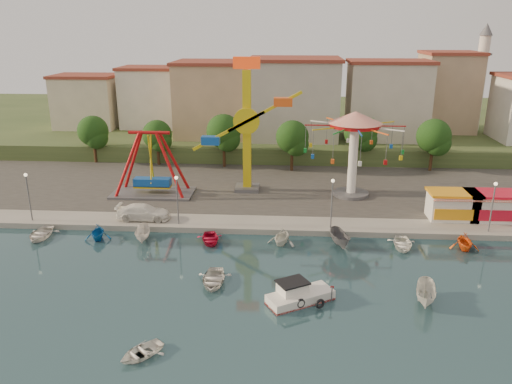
# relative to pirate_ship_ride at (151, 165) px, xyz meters

# --- Properties ---
(ground) EXTENTS (200.00, 200.00, 0.00)m
(ground) POSITION_rel_pirate_ship_ride_xyz_m (13.23, -22.45, -4.39)
(ground) COLOR #132B36
(ground) RESTS_ON ground
(quay_deck) EXTENTS (200.00, 100.00, 0.60)m
(quay_deck) POSITION_rel_pirate_ship_ride_xyz_m (13.23, 39.55, -4.09)
(quay_deck) COLOR #9E998E
(quay_deck) RESTS_ON ground
(asphalt_pad) EXTENTS (90.00, 28.00, 0.01)m
(asphalt_pad) POSITION_rel_pirate_ship_ride_xyz_m (13.23, 7.55, -3.79)
(asphalt_pad) COLOR #4C4944
(asphalt_pad) RESTS_ON quay_deck
(hill_terrace) EXTENTS (200.00, 60.00, 3.00)m
(hill_terrace) POSITION_rel_pirate_ship_ride_xyz_m (13.23, 44.55, -2.89)
(hill_terrace) COLOR #384C26
(hill_terrace) RESTS_ON ground
(pirate_ship_ride) EXTENTS (10.00, 5.00, 8.00)m
(pirate_ship_ride) POSITION_rel_pirate_ship_ride_xyz_m (0.00, 0.00, 0.00)
(pirate_ship_ride) COLOR #59595E
(pirate_ship_ride) RESTS_ON quay_deck
(kamikaze_tower) EXTENTS (8.96, 3.10, 16.50)m
(kamikaze_tower) POSITION_rel_pirate_ship_ride_xyz_m (12.03, 2.26, 3.94)
(kamikaze_tower) COLOR #59595E
(kamikaze_tower) RESTS_ON quay_deck
(wave_swinger) EXTENTS (11.60, 11.60, 10.40)m
(wave_swinger) POSITION_rel_pirate_ship_ride_xyz_m (24.53, 1.29, 3.80)
(wave_swinger) COLOR #59595E
(wave_swinger) RESTS_ON quay_deck
(booth_left) EXTENTS (5.40, 3.78, 3.08)m
(booth_left) POSITION_rel_pirate_ship_ride_xyz_m (34.54, -5.96, -2.23)
(booth_left) COLOR white
(booth_left) RESTS_ON quay_deck
(booth_mid) EXTENTS (5.40, 3.78, 3.08)m
(booth_mid) POSITION_rel_pirate_ship_ride_xyz_m (38.57, -5.96, -2.23)
(booth_mid) COLOR white
(booth_mid) RESTS_ON quay_deck
(lamp_post_0) EXTENTS (0.14, 0.14, 5.00)m
(lamp_post_0) POSITION_rel_pirate_ship_ride_xyz_m (-10.77, -9.45, -1.29)
(lamp_post_0) COLOR #59595E
(lamp_post_0) RESTS_ON quay_deck
(lamp_post_1) EXTENTS (0.14, 0.14, 5.00)m
(lamp_post_1) POSITION_rel_pirate_ship_ride_xyz_m (5.23, -9.45, -1.29)
(lamp_post_1) COLOR #59595E
(lamp_post_1) RESTS_ON quay_deck
(lamp_post_2) EXTENTS (0.14, 0.14, 5.00)m
(lamp_post_2) POSITION_rel_pirate_ship_ride_xyz_m (21.23, -9.45, -1.29)
(lamp_post_2) COLOR #59595E
(lamp_post_2) RESTS_ON quay_deck
(lamp_post_3) EXTENTS (0.14, 0.14, 5.00)m
(lamp_post_3) POSITION_rel_pirate_ship_ride_xyz_m (37.23, -9.45, -1.29)
(lamp_post_3) COLOR #59595E
(lamp_post_3) RESTS_ON quay_deck
(tree_0) EXTENTS (4.60, 4.60, 7.19)m
(tree_0) POSITION_rel_pirate_ship_ride_xyz_m (-12.77, 14.53, 1.08)
(tree_0) COLOR #382314
(tree_0) RESTS_ON quay_deck
(tree_1) EXTENTS (4.35, 4.35, 6.80)m
(tree_1) POSITION_rel_pirate_ship_ride_xyz_m (-2.77, 13.80, 0.81)
(tree_1) COLOR #382314
(tree_1) RESTS_ON quay_deck
(tree_2) EXTENTS (5.02, 5.02, 7.85)m
(tree_2) POSITION_rel_pirate_ship_ride_xyz_m (7.23, 13.36, 1.52)
(tree_2) COLOR #382314
(tree_2) RESTS_ON quay_deck
(tree_3) EXTENTS (4.68, 4.68, 7.32)m
(tree_3) POSITION_rel_pirate_ship_ride_xyz_m (17.23, 11.92, 1.16)
(tree_3) COLOR #382314
(tree_3) RESTS_ON quay_deck
(tree_4) EXTENTS (4.86, 4.86, 7.60)m
(tree_4) POSITION_rel_pirate_ship_ride_xyz_m (27.23, 14.91, 1.35)
(tree_4) COLOR #382314
(tree_4) RESTS_ON quay_deck
(tree_5) EXTENTS (4.83, 4.83, 7.54)m
(tree_5) POSITION_rel_pirate_ship_ride_xyz_m (37.23, 13.09, 1.31)
(tree_5) COLOR #382314
(tree_5) RESTS_ON quay_deck
(building_0) EXTENTS (9.26, 9.53, 11.87)m
(building_0) POSITION_rel_pirate_ship_ride_xyz_m (-20.14, 23.62, 4.54)
(building_0) COLOR beige
(building_0) RESTS_ON hill_terrace
(building_1) EXTENTS (12.33, 9.01, 8.63)m
(building_1) POSITION_rel_pirate_ship_ride_xyz_m (-8.09, 28.94, 2.92)
(building_1) COLOR silver
(building_1) RESTS_ON hill_terrace
(building_2) EXTENTS (11.95, 9.28, 11.23)m
(building_2) POSITION_rel_pirate_ship_ride_xyz_m (5.05, 29.52, 4.22)
(building_2) COLOR tan
(building_2) RESTS_ON hill_terrace
(building_3) EXTENTS (12.59, 10.50, 9.20)m
(building_3) POSITION_rel_pirate_ship_ride_xyz_m (18.84, 26.36, 3.20)
(building_3) COLOR beige
(building_3) RESTS_ON hill_terrace
(building_4) EXTENTS (10.75, 9.23, 9.24)m
(building_4) POSITION_rel_pirate_ship_ride_xyz_m (32.30, 29.76, 3.22)
(building_4) COLOR beige
(building_4) RESTS_ON hill_terrace
(building_5) EXTENTS (12.77, 10.96, 11.21)m
(building_5) POSITION_rel_pirate_ship_ride_xyz_m (45.60, 27.89, 4.21)
(building_5) COLOR tan
(building_5) RESTS_ON hill_terrace
(minaret) EXTENTS (2.80, 2.80, 18.00)m
(minaret) POSITION_rel_pirate_ship_ride_xyz_m (49.23, 31.55, 8.15)
(minaret) COLOR silver
(minaret) RESTS_ON hill_terrace
(cabin_motorboat) EXTENTS (5.55, 4.39, 1.85)m
(cabin_motorboat) POSITION_rel_pirate_ship_ride_xyz_m (17.71, -23.36, -3.90)
(cabin_motorboat) COLOR white
(cabin_motorboat) RESTS_ON ground
(rowboat_a) EXTENTS (2.93, 4.05, 0.83)m
(rowboat_a) POSITION_rel_pirate_ship_ride_xyz_m (10.62, -20.98, -3.98)
(rowboat_a) COLOR silver
(rowboat_a) RESTS_ON ground
(rowboat_b) EXTENTS (3.71, 3.80, 0.64)m
(rowboat_b) POSITION_rel_pirate_ship_ride_xyz_m (7.32, -30.86, -4.07)
(rowboat_b) COLOR white
(rowboat_b) RESTS_ON ground
(skiff) EXTENTS (2.40, 4.20, 1.53)m
(skiff) POSITION_rel_pirate_ship_ride_xyz_m (27.58, -22.93, -3.63)
(skiff) COLOR silver
(skiff) RESTS_ON ground
(van) EXTENTS (5.73, 2.39, 1.66)m
(van) POSITION_rel_pirate_ship_ride_xyz_m (1.21, -8.42, -2.97)
(van) COLOR white
(van) RESTS_ON quay_deck
(moored_boat_0) EXTENTS (2.95, 4.08, 0.83)m
(moored_boat_0) POSITION_rel_pirate_ship_ride_xyz_m (-8.36, -12.65, -3.98)
(moored_boat_0) COLOR silver
(moored_boat_0) RESTS_ON ground
(moored_boat_1) EXTENTS (3.22, 3.53, 1.59)m
(moored_boat_1) POSITION_rel_pirate_ship_ride_xyz_m (-2.33, -12.65, -3.60)
(moored_boat_1) COLOR #1362AC
(moored_boat_1) RESTS_ON ground
(moored_boat_2) EXTENTS (1.97, 3.84, 1.41)m
(moored_boat_2) POSITION_rel_pirate_ship_ride_xyz_m (2.29, -12.65, -3.69)
(moored_boat_2) COLOR silver
(moored_boat_2) RESTS_ON ground
(moored_boat_3) EXTENTS (3.19, 3.98, 0.73)m
(moored_boat_3) POSITION_rel_pirate_ship_ride_xyz_m (9.08, -12.65, -4.03)
(moored_boat_3) COLOR #B50E2F
(moored_boat_3) RESTS_ON ground
(moored_boat_4) EXTENTS (3.56, 3.84, 1.67)m
(moored_boat_4) POSITION_rel_pirate_ship_ride_xyz_m (16.21, -12.65, -3.56)
(moored_boat_4) COLOR silver
(moored_boat_4) RESTS_ON ground
(moored_boat_5) EXTENTS (2.30, 4.17, 1.52)m
(moored_boat_5) POSITION_rel_pirate_ship_ride_xyz_m (21.91, -12.65, -3.63)
(moored_boat_5) COLOR #5E5D63
(moored_boat_5) RESTS_ON ground
(moored_boat_6) EXTENTS (3.05, 4.00, 0.77)m
(moored_boat_6) POSITION_rel_pirate_ship_ride_xyz_m (27.95, -12.65, -4.01)
(moored_boat_6) COLOR white
(moored_boat_6) RESTS_ON ground
(moored_boat_7) EXTENTS (2.98, 3.37, 1.66)m
(moored_boat_7) POSITION_rel_pirate_ship_ride_xyz_m (33.82, -12.65, -3.56)
(moored_boat_7) COLOR #EE5A15
(moored_boat_7) RESTS_ON ground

